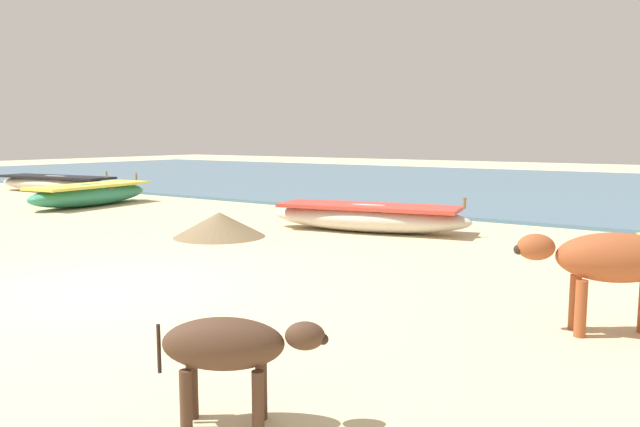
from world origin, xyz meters
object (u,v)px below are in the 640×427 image
(cow_adult_rust, at_px, (609,262))
(calf_far_dark, at_px, (230,348))
(fishing_boat_1, at_px, (369,217))
(fishing_boat_0, at_px, (90,194))
(fishing_boat_4, at_px, (56,183))

(cow_adult_rust, distance_m, calf_far_dark, 3.71)
(fishing_boat_1, bearing_deg, cow_adult_rust, -52.48)
(fishing_boat_0, distance_m, fishing_boat_1, 8.35)
(fishing_boat_4, bearing_deg, cow_adult_rust, -25.99)
(fishing_boat_4, relative_size, calf_far_dark, 5.09)
(cow_adult_rust, bearing_deg, calf_far_dark, 38.92)
(fishing_boat_0, xyz_separation_m, fishing_boat_4, (-4.45, 1.82, -0.02))
(fishing_boat_0, relative_size, cow_adult_rust, 2.70)
(fishing_boat_1, height_order, cow_adult_rust, cow_adult_rust)
(fishing_boat_4, relative_size, cow_adult_rust, 3.57)
(calf_far_dark, bearing_deg, cow_adult_rust, 30.73)
(fishing_boat_0, relative_size, fishing_boat_4, 0.76)
(fishing_boat_0, bearing_deg, fishing_boat_4, 60.92)
(fishing_boat_0, xyz_separation_m, calf_far_dark, (11.66, -7.13, 0.19))
(fishing_boat_0, height_order, fishing_boat_4, fishing_boat_0)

